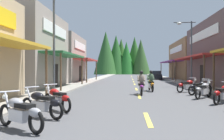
{
  "coord_description": "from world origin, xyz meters",
  "views": [
    {
      "loc": [
        -0.62,
        -0.33,
        1.65
      ],
      "look_at": [
        -2.27,
        23.46,
        1.58
      ],
      "focal_mm": 39.04,
      "sensor_mm": 36.0,
      "label": 1
    }
  ],
  "objects": [
    {
      "name": "motorcycle_parked_right_6",
      "position": [
        3.56,
        17.4,
        0.49
      ],
      "size": [
        1.82,
        1.29,
        1.04
      ],
      "rotation": [
        0.0,
        0.0,
        0.6
      ],
      "color": "black",
      "rests_on": "ground"
    },
    {
      "name": "centerline_dashes",
      "position": [
        0.0,
        35.15,
        0.01
      ],
      "size": [
        0.16,
        68.54,
        0.01
      ],
      "color": "#E0C64C",
      "rests_on": "ground"
    },
    {
      "name": "motorcycle_parked_left_1",
      "position": [
        -3.6,
        7.78,
        0.49
      ],
      "size": [
        1.89,
        1.18,
        1.04
      ],
      "rotation": [
        0.0,
        0.0,
        2.6
      ],
      "color": "black",
      "rests_on": "ground"
    },
    {
      "name": "motorcycle_parked_right_5",
      "position": [
        3.95,
        15.67,
        0.49
      ],
      "size": [
        1.86,
        1.23,
        1.04
      ],
      "rotation": [
        0.0,
        0.0,
        0.56
      ],
      "color": "black",
      "rests_on": "ground"
    },
    {
      "name": "treeline_backdrop",
      "position": [
        -2.62,
        80.86,
        6.21
      ],
      "size": [
        18.5,
        13.51,
        13.95
      ],
      "color": "#2D4F23",
      "rests_on": "ground"
    },
    {
      "name": "parked_car_curbside",
      "position": [
        3.7,
        40.2,
        0.69
      ],
      "size": [
        2.18,
        4.36,
        1.4
      ],
      "rotation": [
        0.0,
        0.0,
        1.54
      ],
      "color": "black",
      "rests_on": "ground"
    },
    {
      "name": "storefront_right_far",
      "position": [
        11.19,
        40.17,
        3.09
      ],
      "size": [
        10.13,
        13.79,
        6.19
      ],
      "color": "olive",
      "rests_on": "ground"
    },
    {
      "name": "streetlamp_right",
      "position": [
        5.0,
        23.19,
        4.04
      ],
      "size": [
        2.07,
        0.3,
        6.21
      ],
      "color": "#474C51",
      "rests_on": "ground"
    },
    {
      "name": "sidewalk_right",
      "position": [
        5.98,
        32.63,
        0.06
      ],
      "size": [
        2.15,
        95.25,
        0.12
      ],
      "primitive_type": "cube",
      "color": "gray",
      "rests_on": "ground"
    },
    {
      "name": "rider_cruising_trailing",
      "position": [
        1.04,
        18.12,
        0.66
      ],
      "size": [
        0.6,
        2.14,
        1.57
      ],
      "rotation": [
        0.0,
        0.0,
        1.64
      ],
      "color": "black",
      "rests_on": "ground"
    },
    {
      "name": "motorcycle_parked_right_4",
      "position": [
        3.58,
        13.7,
        0.49
      ],
      "size": [
        1.44,
        1.72,
        1.04
      ],
      "rotation": [
        0.0,
        0.0,
        0.88
      ],
      "color": "black",
      "rests_on": "ground"
    },
    {
      "name": "motorcycle_parked_left_2",
      "position": [
        -3.48,
        9.17,
        0.49
      ],
      "size": [
        1.59,
        1.58,
        1.04
      ],
      "rotation": [
        0.0,
        0.0,
        2.36
      ],
      "color": "black",
      "rests_on": "ground"
    },
    {
      "name": "motorcycle_parked_right_3",
      "position": [
        3.88,
        11.63,
        0.49
      ],
      "size": [
        1.53,
        1.63,
        1.04
      ],
      "rotation": [
        0.0,
        0.0,
        0.82
      ],
      "color": "black",
      "rests_on": "ground"
    },
    {
      "name": "streetlamp_left",
      "position": [
        -5.01,
        14.61,
        4.23
      ],
      "size": [
        2.07,
        0.3,
        6.55
      ],
      "color": "#474C51",
      "rests_on": "ground"
    },
    {
      "name": "rider_cruising_lead",
      "position": [
        0.19,
        15.58,
        0.66
      ],
      "size": [
        0.6,
        2.14,
        1.57
      ],
      "rotation": [
        0.0,
        0.0,
        1.55
      ],
      "color": "black",
      "rests_on": "ground"
    },
    {
      "name": "motorcycle_parked_left_0",
      "position": [
        -3.56,
        6.07,
        0.49
      ],
      "size": [
        1.83,
        1.28,
        1.04
      ],
      "rotation": [
        0.0,
        0.0,
        2.55
      ],
      "color": "black",
      "rests_on": "ground"
    },
    {
      "name": "sidewalk_left",
      "position": [
        -5.98,
        32.63,
        0.06
      ],
      "size": [
        2.15,
        95.25,
        0.12
      ],
      "primitive_type": "cube",
      "color": "gray",
      "rests_on": "ground"
    },
    {
      "name": "storefront_left_far",
      "position": [
        -10.26,
        31.37,
        3.0
      ],
      "size": [
        8.27,
        9.56,
        6.0
      ],
      "color": "gray",
      "rests_on": "ground"
    },
    {
      "name": "ground",
      "position": [
        0.0,
        32.63,
        -0.05
      ],
      "size": [
        9.81,
        95.25,
        0.1
      ],
      "primitive_type": "cube",
      "color": "#4C4C4F"
    },
    {
      "name": "storefront_left_middle",
      "position": [
        -11.26,
        20.6,
        3.26
      ],
      "size": [
        10.26,
        9.2,
        6.51
      ],
      "color": "gray",
      "rests_on": "ground"
    }
  ]
}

